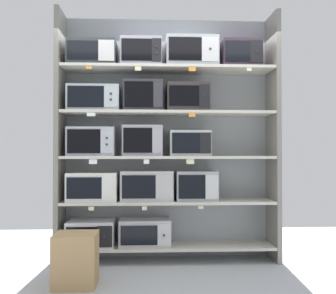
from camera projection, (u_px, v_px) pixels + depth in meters
ground at (174, 292)px, 3.57m from camera, size 6.31×6.00×0.02m
back_panel at (167, 137)px, 4.84m from camera, size 2.51×0.04×2.75m
upright_left at (60, 136)px, 4.54m from camera, size 0.05×0.45×2.75m
upright_right at (273, 137)px, 4.66m from camera, size 0.05×0.45×2.75m
shelf_0 at (168, 246)px, 4.57m from camera, size 2.31×0.45×0.03m
microwave_0 at (91, 233)px, 4.53m from camera, size 0.51×0.43×0.28m
microwave_1 at (145, 232)px, 4.56m from camera, size 0.56×0.40×0.29m
shelf_1 at (168, 202)px, 4.58m from camera, size 2.31×0.45×0.03m
microwave_2 at (93, 187)px, 4.54m from camera, size 0.54×0.39×0.31m
microwave_3 at (147, 186)px, 4.57m from camera, size 0.57×0.35×0.33m
microwave_4 at (196, 186)px, 4.60m from camera, size 0.45×0.35×0.32m
price_tag_0 at (91, 208)px, 4.32m from camera, size 0.06×0.00×0.04m
price_tag_1 at (144, 208)px, 4.34m from camera, size 0.05×0.00×0.04m
price_tag_2 at (201, 207)px, 4.37m from camera, size 0.05×0.00×0.03m
shelf_2 at (168, 157)px, 4.59m from camera, size 2.31×0.45×0.03m
microwave_5 at (92, 142)px, 4.55m from camera, size 0.51×0.35×0.31m
microwave_6 at (142, 141)px, 4.58m from camera, size 0.44×0.35×0.34m
microwave_7 at (189, 143)px, 4.60m from camera, size 0.44×0.38×0.28m
price_tag_3 at (93, 162)px, 4.32m from camera, size 0.08×0.00×0.05m
price_tag_4 at (146, 162)px, 4.35m from camera, size 0.06×0.00×0.05m
price_tag_5 at (190, 162)px, 4.38m from camera, size 0.08×0.00×0.05m
shelf_3 at (168, 113)px, 4.60m from camera, size 2.31×0.45×0.03m
microwave_8 at (94, 99)px, 4.56m from camera, size 0.56×0.36×0.28m
microwave_9 at (143, 97)px, 4.59m from camera, size 0.43×0.36×0.34m
microwave_10 at (187, 98)px, 4.61m from camera, size 0.46×0.42×0.31m
price_tag_6 at (91, 114)px, 4.33m from camera, size 0.09×0.00×0.04m
price_tag_7 at (192, 115)px, 4.39m from camera, size 0.07×0.00×0.04m
shelf_4 at (168, 69)px, 4.61m from camera, size 2.31×0.45×0.03m
microwave_11 at (93, 54)px, 4.57m from camera, size 0.53×0.39×0.28m
microwave_12 at (141, 54)px, 4.59m from camera, size 0.45×0.36×0.31m
microwave_13 at (191, 53)px, 4.62m from camera, size 0.57×0.42×0.33m
microwave_14 at (240, 55)px, 4.65m from camera, size 0.43×0.39×0.30m
price_tag_8 at (89, 67)px, 4.34m from camera, size 0.06×0.00×0.03m
price_tag_9 at (138, 68)px, 4.37m from camera, size 0.07×0.00×0.04m
price_tag_10 at (192, 69)px, 4.40m from camera, size 0.07×0.00×0.04m
price_tag_11 at (249, 69)px, 4.43m from camera, size 0.05×0.00×0.04m
shipping_carton at (76, 259)px, 3.71m from camera, size 0.37×0.37×0.47m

